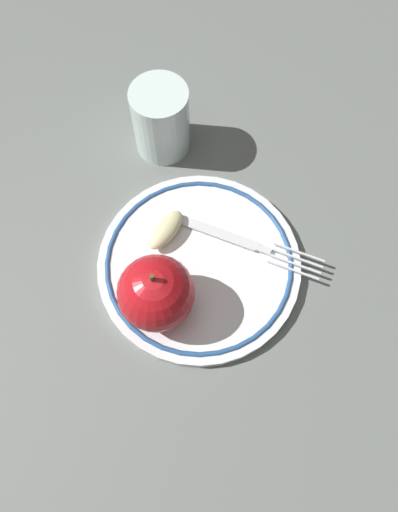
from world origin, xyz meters
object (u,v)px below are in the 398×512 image
Objects in this scene: fork at (245,243)px; drinking_glass at (161,120)px; apple_slice_front at (166,230)px; apple_red_whole at (156,293)px; plate at (199,265)px.

drinking_glass is (0.13, -0.13, 0.03)m from fork.
apple_slice_front is 0.14m from drinking_glass.
apple_slice_front is at bearing -83.06° from apple_red_whole.
plate is 0.19m from drinking_glass.
fork is at bearing 134.46° from drinking_glass.
apple_red_whole reaches higher than apple_slice_front.
drinking_glass is (0.03, -0.14, 0.02)m from apple_slice_front.
plate is at bearing -134.07° from fork.
apple_red_whole is 1.60× the size of apple_slice_front.
drinking_glass reaches higher than plate.
apple_red_whole is 0.52× the size of fork.
plate is 1.35× the size of fork.
fork is (-0.09, -0.09, -0.04)m from apple_red_whole.
drinking_glass is at bearing -78.72° from apple_red_whole.
apple_slice_front is 0.33× the size of fork.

